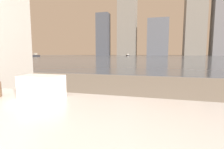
{
  "coord_description": "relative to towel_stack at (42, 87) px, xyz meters",
  "views": [
    {
      "loc": [
        0.59,
        -0.08,
        0.87
      ],
      "look_at": [
        -0.07,
        2.28,
        0.58
      ],
      "focal_mm": 28.0,
      "sensor_mm": 36.0,
      "label": 1
    }
  ],
  "objects": [
    {
      "name": "harbor_boat_1",
      "position": [
        -40.77,
        49.82,
        -0.2
      ],
      "size": [
        1.67,
        3.41,
        1.23
      ],
      "color": "#2D2D33",
      "rests_on": "harbor_water"
    },
    {
      "name": "skyline_tower_2",
      "position": [
        -1.45,
        117.07,
        10.82
      ],
      "size": [
        12.9,
        12.74,
        22.94
      ],
      "color": "slate",
      "rests_on": "ground_plane"
    },
    {
      "name": "skyline_tower_0",
      "position": [
        -38.62,
        117.07,
        13.77
      ],
      "size": [
        8.67,
        6.84,
        28.84
      ],
      "color": "#4C515B",
      "rests_on": "ground_plane"
    },
    {
      "name": "harbor_water",
      "position": [
        0.2,
        61.07,
        -0.64
      ],
      "size": [
        180.0,
        110.0,
        0.01
      ],
      "color": "slate",
      "rests_on": "ground_plane"
    },
    {
      "name": "harbor_boat_2",
      "position": [
        -14.11,
        79.86,
        -0.29
      ],
      "size": [
        2.02,
        2.77,
        0.99
      ],
      "color": "#2D2D33",
      "rests_on": "harbor_water"
    },
    {
      "name": "skyline_tower_3",
      "position": [
        20.01,
        117.07,
        18.83
      ],
      "size": [
        11.68,
        11.56,
        38.95
      ],
      "color": "gray",
      "rests_on": "ground_plane"
    },
    {
      "name": "towel_stack",
      "position": [
        0.0,
        0.0,
        0.0
      ],
      "size": [
        0.29,
        0.16,
        0.16
      ],
      "color": "white",
      "rests_on": "bathtub"
    }
  ]
}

